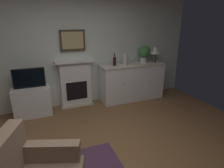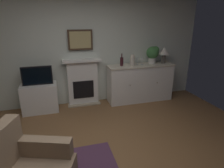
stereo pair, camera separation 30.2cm
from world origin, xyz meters
TOP-DOWN VIEW (x-y plane):
  - ground_plane at (0.00, 0.00)m, footprint 6.04×4.72m
  - wall_rear at (0.00, 2.33)m, footprint 6.04×0.06m
  - fireplace_unit at (0.03, 2.20)m, footprint 0.87×0.30m
  - framed_picture at (0.03, 2.25)m, footprint 0.55×0.04m
  - sideboard_cabinet at (1.44, 2.03)m, footprint 1.63×0.49m
  - table_lamp at (2.04, 2.03)m, footprint 0.26×0.26m
  - wine_bottle at (0.96, 2.05)m, footprint 0.08×0.08m
  - wine_glass_left at (1.36, 2.06)m, footprint 0.07×0.07m
  - wine_glass_center at (1.47, 2.03)m, footprint 0.07×0.07m
  - vase_decorative at (1.20, 1.98)m, footprint 0.11×0.11m
  - tv_cabinet at (-0.94, 2.04)m, footprint 0.75×0.42m
  - tv_set at (-0.94, 2.02)m, footprint 0.62×0.07m
  - potted_plant_small at (1.77, 2.07)m, footprint 0.30×0.30m

SIDE VIEW (x-z plane):
  - ground_plane at x=0.00m, z-range -0.10..0.00m
  - tv_cabinet at x=-0.94m, z-range 0.00..0.63m
  - sideboard_cabinet at x=1.44m, z-range 0.00..0.92m
  - fireplace_unit at x=0.03m, z-range 0.00..1.10m
  - tv_set at x=-0.94m, z-range 0.63..1.03m
  - wine_bottle at x=0.96m, z-range 0.88..1.17m
  - wine_glass_left at x=1.36m, z-range 0.96..1.12m
  - wine_glass_center at x=1.47m, z-range 0.96..1.12m
  - vase_decorative at x=1.20m, z-range 0.92..1.20m
  - potted_plant_small at x=1.77m, z-range 0.96..1.39m
  - table_lamp at x=2.04m, z-range 1.00..1.40m
  - wall_rear at x=0.00m, z-range 0.00..2.62m
  - framed_picture at x=0.03m, z-range 1.30..1.75m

